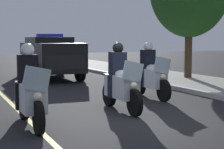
{
  "coord_description": "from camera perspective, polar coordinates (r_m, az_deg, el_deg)",
  "views": [
    {
      "loc": [
        7.36,
        -3.89,
        1.79
      ],
      "look_at": [
        -1.23,
        0.0,
        0.9
      ],
      "focal_mm": 59.4,
      "sensor_mm": 36.0,
      "label": 1
    }
  ],
  "objects": [
    {
      "name": "ground_plane",
      "position": [
        8.52,
        3.43,
        -6.75
      ],
      "size": [
        80.0,
        80.0,
        0.0
      ],
      "primitive_type": "plane",
      "color": "black"
    },
    {
      "name": "police_motorcycle_lead_right",
      "position": [
        9.29,
        1.37,
        -1.36
      ],
      "size": [
        2.14,
        0.56,
        1.72
      ],
      "color": "black",
      "rests_on": "ground"
    },
    {
      "name": "police_motorcycle_trailing",
      "position": [
        11.4,
        5.99,
        -0.13
      ],
      "size": [
        2.14,
        0.56,
        1.72
      ],
      "color": "black",
      "rests_on": "ground"
    },
    {
      "name": "police_suv",
      "position": [
        17.25,
        -9.47,
        2.92
      ],
      "size": [
        4.93,
        2.13,
        2.05
      ],
      "color": "black",
      "rests_on": "ground"
    },
    {
      "name": "lane_stripe_center",
      "position": [
        7.76,
        -11.52,
        -8.04
      ],
      "size": [
        48.0,
        0.12,
        0.01
      ],
      "primitive_type": "cube",
      "color": "#E0D14C",
      "rests_on": "ground"
    },
    {
      "name": "police_motorcycle_lead_left",
      "position": [
        7.81,
        -12.5,
        -2.77
      ],
      "size": [
        2.14,
        0.56,
        1.72
      ],
      "color": "black",
      "rests_on": "ground"
    }
  ]
}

